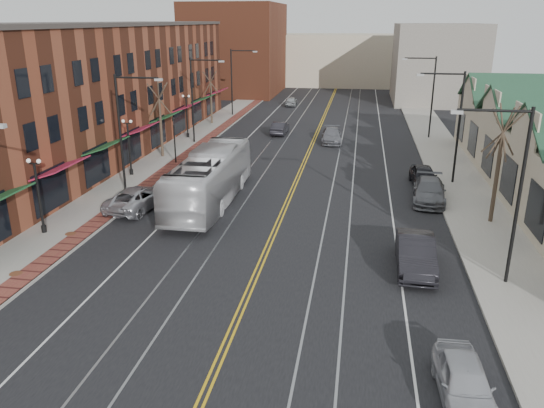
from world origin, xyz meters
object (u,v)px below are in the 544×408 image
(transit_bus, at_px, (210,178))
(parked_car_d, at_px, (424,176))
(parked_suv, at_px, (137,198))
(parked_car_b, at_px, (416,254))
(parked_car_a, at_px, (464,382))
(parked_car_c, at_px, (429,191))

(transit_bus, height_order, parked_car_d, transit_bus)
(transit_bus, height_order, parked_suv, transit_bus)
(transit_bus, relative_size, parked_car_b, 2.48)
(parked_car_d, bearing_deg, parked_car_a, -96.03)
(transit_bus, relative_size, parked_car_d, 2.90)
(transit_bus, relative_size, parked_car_c, 2.44)
(parked_car_d, bearing_deg, parked_car_b, -100.58)
(transit_bus, bearing_deg, parked_car_d, -155.99)
(parked_car_b, xyz_separation_m, parked_car_c, (1.80, 10.61, -0.09))
(parked_suv, height_order, parked_car_a, parked_suv)
(parked_suv, bearing_deg, parked_car_c, -159.64)
(transit_bus, distance_m, parked_suv, 4.80)
(transit_bus, height_order, parked_car_a, transit_bus)
(parked_car_a, height_order, parked_car_b, parked_car_b)
(transit_bus, height_order, parked_car_c, transit_bus)
(parked_car_b, bearing_deg, parked_car_c, 81.35)
(parked_suv, height_order, parked_car_d, parked_suv)
(parked_car_c, xyz_separation_m, parked_car_d, (0.00, 3.69, -0.01))
(parked_car_b, height_order, parked_car_c, parked_car_b)
(parked_car_a, bearing_deg, parked_car_d, 85.06)
(parked_car_b, bearing_deg, transit_bus, 148.56)
(transit_bus, bearing_deg, parked_car_a, 127.24)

